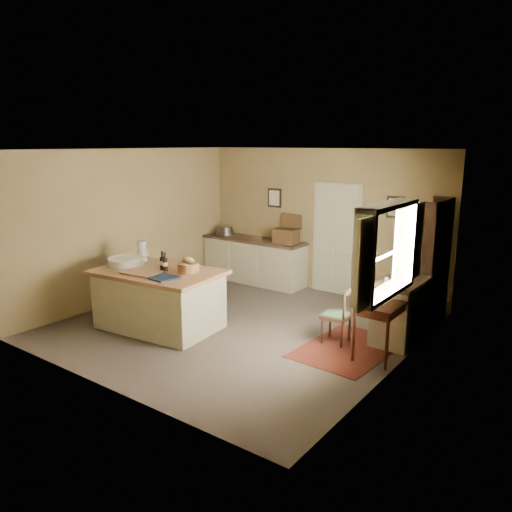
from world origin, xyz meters
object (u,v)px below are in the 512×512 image
at_px(writing_desk, 383,308).
at_px(right_cabinet, 400,310).
at_px(shelving_unit, 434,264).
at_px(work_island, 159,297).
at_px(desk_chair, 336,316).
at_px(sideboard, 255,259).

distance_m(writing_desk, right_cabinet, 0.68).
bearing_deg(shelving_unit, work_island, -142.14).
distance_m(desk_chair, right_cabinet, 0.93).
bearing_deg(right_cabinet, shelving_unit, 80.64).
height_order(desk_chair, right_cabinet, right_cabinet).
bearing_deg(right_cabinet, sideboard, 159.93).
bearing_deg(work_island, sideboard, 90.90).
xyz_separation_m(writing_desk, shelving_unit, (0.15, 1.57, 0.32)).
bearing_deg(sideboard, work_island, -83.13).
bearing_deg(sideboard, shelving_unit, -5.72).
bearing_deg(writing_desk, shelving_unit, 84.46).
xyz_separation_m(work_island, writing_desk, (3.18, 1.03, 0.19)).
bearing_deg(right_cabinet, work_island, -152.33).
bearing_deg(writing_desk, work_island, -162.13).
relative_size(work_island, sideboard, 0.90).
distance_m(sideboard, right_cabinet, 3.77).
bearing_deg(shelving_unit, writing_desk, -95.54).
relative_size(work_island, writing_desk, 2.31).
bearing_deg(desk_chair, shelving_unit, 55.76).
bearing_deg(work_island, writing_desk, 11.90).
height_order(work_island, desk_chair, work_island).
relative_size(sideboard, shelving_unit, 1.13).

